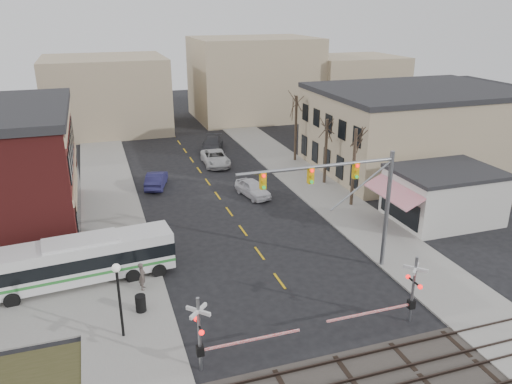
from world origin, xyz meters
TOP-DOWN VIEW (x-y plane):
  - ground at (0.00, 0.00)m, footprint 160.00×160.00m
  - sidewalk_west at (-9.50, 20.00)m, footprint 5.00×60.00m
  - sidewalk_east at (9.50, 20.00)m, footprint 5.00×60.00m
  - tan_building at (22.00, 20.00)m, footprint 20.30×15.30m
  - awning_shop at (15.97, 7.00)m, footprint 9.74×6.20m
  - tree_east_a at (10.50, 12.00)m, footprint 0.28×0.28m
  - tree_east_b at (10.80, 18.00)m, footprint 0.28×0.28m
  - tree_east_c at (11.00, 26.00)m, footprint 0.28×0.28m
  - transit_bus at (-11.71, 5.72)m, footprint 11.31×3.45m
  - traffic_signal_mast at (4.44, 1.74)m, footprint 10.25×0.30m
  - rr_crossing_west at (-6.10, -4.47)m, footprint 5.60×1.36m
  - rr_crossing_east at (4.88, -4.26)m, footprint 5.60×1.36m
  - street_lamp at (-9.86, -0.76)m, footprint 0.44×0.44m
  - trash_bin at (-8.72, 1.25)m, footprint 0.60×0.60m
  - car_a at (3.06, 16.92)m, footprint 2.65×4.71m
  - car_b at (-5.00, 22.12)m, footprint 2.85×4.91m
  - car_c at (2.14, 27.32)m, footprint 2.83×5.69m
  - car_d at (3.13, 32.82)m, footprint 4.00×6.07m
  - pedestrian_near at (-8.34, 3.62)m, footprint 0.56×0.72m
  - pedestrian_far at (-11.41, 7.25)m, footprint 0.98×0.91m

SIDE VIEW (x-z plane):
  - ground at x=0.00m, z-range 0.00..0.00m
  - sidewalk_west at x=-9.50m, z-range 0.00..0.12m
  - sidewalk_east at x=9.50m, z-range 0.00..0.12m
  - trash_bin at x=-8.72m, z-range 0.12..1.12m
  - car_a at x=3.06m, z-range 0.00..1.51m
  - car_b at x=-5.00m, z-range 0.00..1.53m
  - car_c at x=2.14m, z-range 0.00..1.55m
  - car_d at x=3.13m, z-range 0.00..1.64m
  - pedestrian_far at x=-11.41m, z-range 0.12..1.73m
  - pedestrian_near at x=-8.34m, z-range 0.12..1.88m
  - transit_bus at x=-11.71m, z-range 0.20..3.07m
  - rr_crossing_west at x=-6.10m, z-range -0.03..3.97m
  - rr_crossing_east at x=4.88m, z-range -0.03..3.97m
  - awning_shop at x=15.97m, z-range 0.01..4.31m
  - street_lamp at x=-9.86m, z-range 1.04..5.30m
  - tree_east_b at x=10.80m, z-range 0.12..6.42m
  - tree_east_a at x=10.50m, z-range 0.12..6.87m
  - tree_east_c at x=11.00m, z-range 0.12..7.32m
  - tan_building at x=22.00m, z-range 0.01..8.51m
  - traffic_signal_mast at x=4.44m, z-range 1.75..9.75m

